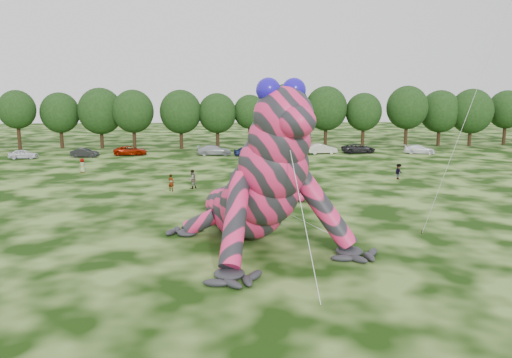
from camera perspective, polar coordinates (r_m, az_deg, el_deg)
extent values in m
plane|color=#16330A|center=(26.32, 3.40, -11.22)|extent=(240.00, 240.00, 0.00)
cylinder|color=silver|center=(32.57, 22.78, 6.18)|extent=(0.02, 0.02, 16.45)
cylinder|color=#382314|center=(35.55, 18.44, -5.78)|extent=(0.08, 0.08, 0.24)
imported|color=white|center=(76.64, -25.06, 2.60)|extent=(3.91, 1.72, 1.31)
imported|color=black|center=(75.02, -18.99, 2.85)|extent=(3.98, 1.77, 1.27)
imported|color=#941601|center=(75.57, -14.14, 3.17)|extent=(4.91, 2.43, 1.34)
imported|color=#A0A6AA|center=(73.56, -4.79, 3.31)|extent=(5.09, 2.20, 1.46)
imported|color=#111B4C|center=(72.18, -0.89, 3.19)|extent=(4.37, 2.42, 1.41)
imported|color=beige|center=(75.44, 7.53, 3.44)|extent=(4.71, 2.26, 1.49)
imported|color=black|center=(77.28, 11.64, 3.45)|extent=(5.26, 2.87, 1.40)
imported|color=white|center=(78.78, 18.17, 3.24)|extent=(4.81, 2.74, 1.31)
imported|color=gray|center=(61.31, -19.24, 1.46)|extent=(0.92, 0.73, 1.66)
imported|color=gray|center=(55.75, 15.98, 0.82)|extent=(1.24, 1.17, 1.69)
imported|color=gray|center=(41.95, 6.38, -1.77)|extent=(0.63, 1.73, 1.84)
imported|color=gray|center=(48.98, -7.32, -0.03)|extent=(1.15, 1.13, 1.87)
imported|color=gray|center=(48.07, -9.68, -0.41)|extent=(0.72, 0.63, 1.65)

